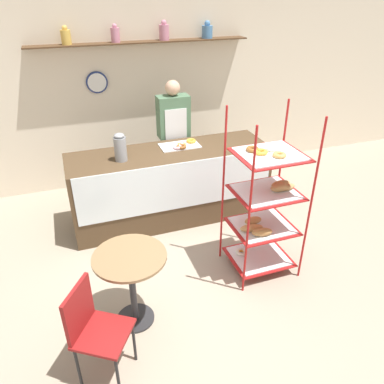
{
  "coord_description": "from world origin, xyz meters",
  "views": [
    {
      "loc": [
        -1.17,
        -2.84,
        2.75
      ],
      "look_at": [
        0.0,
        0.45,
        0.8
      ],
      "focal_mm": 35.0,
      "sensor_mm": 36.0,
      "label": 1
    }
  ],
  "objects_px": {
    "cafe_chair": "(92,325)",
    "coffee_carafe": "(120,147)",
    "donut_tray_counter": "(181,145)",
    "pastry_rack": "(264,207)",
    "cafe_table": "(131,273)",
    "person_worker": "(174,137)"
  },
  "relations": [
    {
      "from": "cafe_chair",
      "to": "coffee_carafe",
      "type": "bearing_deg",
      "value": 16.06
    },
    {
      "from": "person_worker",
      "to": "coffee_carafe",
      "type": "bearing_deg",
      "value": -143.91
    },
    {
      "from": "pastry_rack",
      "to": "person_worker",
      "type": "distance_m",
      "value": 1.89
    },
    {
      "from": "pastry_rack",
      "to": "donut_tray_counter",
      "type": "distance_m",
      "value": 1.48
    },
    {
      "from": "pastry_rack",
      "to": "person_worker",
      "type": "xyz_separation_m",
      "value": [
        -0.39,
        1.84,
        0.14
      ]
    },
    {
      "from": "person_worker",
      "to": "cafe_chair",
      "type": "relative_size",
      "value": 1.94
    },
    {
      "from": "donut_tray_counter",
      "to": "pastry_rack",
      "type": "bearing_deg",
      "value": -73.19
    },
    {
      "from": "person_worker",
      "to": "cafe_table",
      "type": "bearing_deg",
      "value": -116.32
    },
    {
      "from": "pastry_rack",
      "to": "donut_tray_counter",
      "type": "bearing_deg",
      "value": 106.81
    },
    {
      "from": "pastry_rack",
      "to": "coffee_carafe",
      "type": "bearing_deg",
      "value": 134.45
    },
    {
      "from": "cafe_chair",
      "to": "coffee_carafe",
      "type": "relative_size",
      "value": 2.6
    },
    {
      "from": "coffee_carafe",
      "to": "donut_tray_counter",
      "type": "bearing_deg",
      "value": 11.76
    },
    {
      "from": "person_worker",
      "to": "donut_tray_counter",
      "type": "height_order",
      "value": "person_worker"
    },
    {
      "from": "person_worker",
      "to": "cafe_chair",
      "type": "xyz_separation_m",
      "value": [
        -1.44,
        -2.55,
        -0.39
      ]
    },
    {
      "from": "cafe_table",
      "to": "donut_tray_counter",
      "type": "height_order",
      "value": "donut_tray_counter"
    },
    {
      "from": "cafe_table",
      "to": "donut_tray_counter",
      "type": "relative_size",
      "value": 1.51
    },
    {
      "from": "cafe_table",
      "to": "coffee_carafe",
      "type": "relative_size",
      "value": 2.25
    },
    {
      "from": "cafe_chair",
      "to": "coffee_carafe",
      "type": "height_order",
      "value": "coffee_carafe"
    },
    {
      "from": "pastry_rack",
      "to": "cafe_table",
      "type": "height_order",
      "value": "pastry_rack"
    },
    {
      "from": "person_worker",
      "to": "donut_tray_counter",
      "type": "relative_size",
      "value": 3.37
    },
    {
      "from": "pastry_rack",
      "to": "coffee_carafe",
      "type": "height_order",
      "value": "pastry_rack"
    },
    {
      "from": "cafe_table",
      "to": "coffee_carafe",
      "type": "xyz_separation_m",
      "value": [
        0.23,
        1.53,
        0.55
      ]
    }
  ]
}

